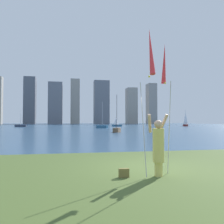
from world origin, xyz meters
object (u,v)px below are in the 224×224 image
(person, at_px, (158,145))
(sailboat_3, at_px, (102,126))
(kite_flag_right, at_px, (164,67))
(sailboat_1, at_px, (186,120))
(sailboat_6, at_px, (21,125))
(sailboat_4, at_px, (116,122))
(sailboat_5, at_px, (117,130))
(kite_flag_left, at_px, (150,55))
(bag, at_px, (124,173))

(person, distance_m, sailboat_3, 43.33)
(kite_flag_right, bearing_deg, sailboat_3, 85.08)
(sailboat_1, height_order, sailboat_6, sailboat_1)
(sailboat_4, bearing_deg, sailboat_1, -3.36)
(sailboat_5, bearing_deg, sailboat_6, 123.19)
(person, bearing_deg, kite_flag_right, 47.77)
(sailboat_4, height_order, sailboat_5, sailboat_5)
(kite_flag_left, distance_m, sailboat_6, 57.91)
(person, height_order, sailboat_3, sailboat_3)
(kite_flag_right, bearing_deg, sailboat_1, 61.48)
(person, xyz_separation_m, sailboat_5, (3.89, 25.97, -0.59))
(person, xyz_separation_m, sailboat_4, (9.73, 55.71, 0.25))
(kite_flag_left, distance_m, sailboat_3, 44.04)
(person, distance_m, sailboat_1, 62.15)
(sailboat_4, bearing_deg, sailboat_5, -101.09)
(sailboat_3, relative_size, sailboat_5, 1.06)
(sailboat_1, bearing_deg, person, -118.65)
(sailboat_3, bearing_deg, sailboat_6, 147.86)
(sailboat_6, bearing_deg, sailboat_1, -1.00)
(bag, bearing_deg, kite_flag_left, -42.45)
(kite_flag_left, height_order, sailboat_4, kite_flag_left)
(kite_flag_right, distance_m, bag, 3.80)
(bag, height_order, sailboat_6, sailboat_6)
(bag, height_order, sailboat_4, sailboat_4)
(kite_flag_left, relative_size, kite_flag_right, 1.03)
(person, height_order, sailboat_4, sailboat_4)
(sailboat_3, height_order, sailboat_5, sailboat_3)
(sailboat_3, bearing_deg, sailboat_4, 65.94)
(kite_flag_right, xyz_separation_m, bag, (-1.54, -0.45, -3.45))
(person, distance_m, sailboat_6, 57.40)
(kite_flag_right, distance_m, sailboat_1, 61.51)
(person, distance_m, bag, 1.37)
(person, relative_size, kite_flag_right, 0.45)
(kite_flag_left, relative_size, sailboat_6, 1.12)
(sailboat_1, bearing_deg, kite_flag_right, -118.52)
(kite_flag_left, height_order, sailboat_6, kite_flag_left)
(person, xyz_separation_m, kite_flag_right, (0.44, 0.50, 2.62))
(sailboat_3, height_order, sailboat_6, sailboat_3)
(kite_flag_left, relative_size, bag, 14.22)
(kite_flag_right, xyz_separation_m, sailboat_1, (29.36, 54.03, -1.67))
(kite_flag_left, height_order, sailboat_3, sailboat_3)
(kite_flag_right, xyz_separation_m, sailboat_4, (9.29, 55.21, -2.37))
(kite_flag_right, height_order, bag, kite_flag_right)
(person, height_order, sailboat_6, sailboat_6)
(person, bearing_deg, sailboat_4, 79.01)
(bag, height_order, sailboat_5, sailboat_5)
(kite_flag_right, bearing_deg, sailboat_5, 82.27)
(sailboat_4, bearing_deg, person, -99.90)
(sailboat_1, bearing_deg, sailboat_3, -156.06)
(sailboat_4, relative_size, sailboat_6, 0.92)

